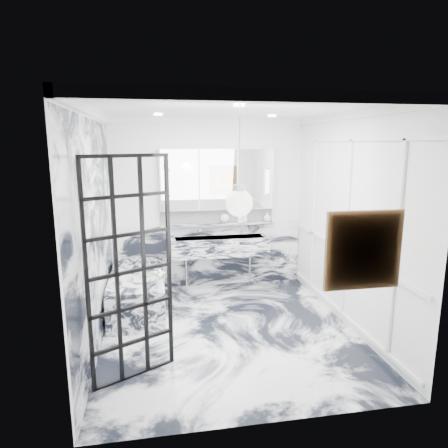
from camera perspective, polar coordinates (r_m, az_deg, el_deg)
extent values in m
plane|color=silver|center=(5.40, 0.57, -14.92)|extent=(3.60, 3.60, 0.00)
plane|color=white|center=(4.86, 0.63, 16.19)|extent=(3.60, 3.60, 0.00)
plane|color=white|center=(6.69, -2.26, 2.86)|extent=(3.60, 0.00, 3.60)
plane|color=white|center=(3.25, 6.53, -6.54)|extent=(3.60, 0.00, 3.60)
plane|color=white|center=(4.91, -18.08, -0.86)|extent=(0.00, 3.60, 3.60)
plane|color=white|center=(5.46, 17.32, 0.39)|extent=(0.00, 3.60, 3.60)
cube|color=silver|center=(6.85, -2.17, -4.43)|extent=(3.18, 0.05, 1.05)
cube|color=silver|center=(4.92, -17.86, -1.54)|extent=(0.02, 3.56, 2.68)
cube|color=white|center=(5.47, 17.08, -0.64)|extent=(0.03, 3.40, 2.30)
imported|color=#8C5919|center=(6.75, 3.00, 1.15)|extent=(0.09, 0.09, 0.21)
imported|color=#4C4C51|center=(6.73, 2.27, 1.04)|extent=(0.09, 0.09, 0.19)
imported|color=silver|center=(6.85, 6.18, 1.04)|extent=(0.15, 0.15, 0.16)
sphere|color=white|center=(6.68, 0.08, 0.81)|extent=(0.15, 0.15, 0.15)
cylinder|color=#8C5919|center=(6.68, -0.17, 0.59)|extent=(0.04, 0.04, 0.10)
cylinder|color=silver|center=(5.31, -9.29, -8.40)|extent=(0.08, 0.08, 0.12)
cube|color=orange|center=(3.57, 19.30, -3.55)|extent=(0.58, 0.06, 0.58)
sphere|color=white|center=(3.65, 2.19, 3.00)|extent=(0.25, 0.25, 0.25)
cube|color=silver|center=(6.61, -0.63, -3.17)|extent=(1.60, 0.45, 0.30)
cube|color=silver|center=(6.69, -0.87, 0.00)|extent=(1.90, 0.14, 0.04)
cube|color=white|center=(6.73, -0.96, 1.23)|extent=(1.90, 0.03, 0.23)
cube|color=white|center=(6.59, -0.90, 6.41)|extent=(1.90, 0.16, 1.00)
cylinder|color=white|center=(6.42, -8.04, 5.81)|extent=(0.07, 0.07, 0.40)
cylinder|color=white|center=(6.68, 6.23, 6.07)|extent=(0.07, 0.07, 0.40)
cube|color=silver|center=(6.04, -12.22, -9.40)|extent=(0.75, 1.65, 0.55)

